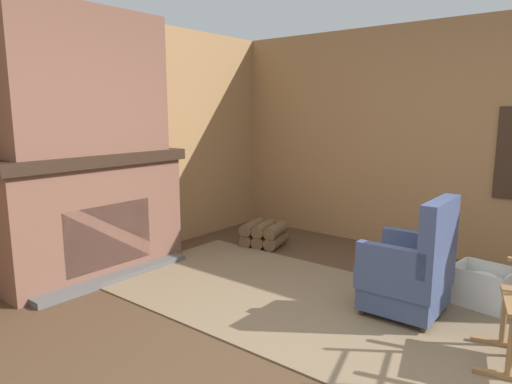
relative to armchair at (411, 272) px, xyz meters
name	(u,v)px	position (x,y,z in m)	size (l,w,h in m)	color
ground_plane	(313,356)	(-0.27, -1.01, -0.36)	(14.00, 14.00, 0.00)	#4C3523
wood_panel_wall_left	(78,144)	(-3.02, -1.01, 0.93)	(0.06, 6.05, 2.58)	#9E7247
wood_panel_wall_back	(451,142)	(-0.24, 1.74, 0.93)	(6.05, 0.09, 2.58)	#9E7247
fireplace_hearth	(97,216)	(-2.77, -1.01, 0.24)	(0.64, 1.91, 1.21)	brown
chimney_breast	(88,82)	(-2.78, -1.01, 1.53)	(0.38, 1.59, 1.35)	brown
area_rug	(309,304)	(-0.73, -0.33, -0.35)	(3.85, 1.84, 0.01)	#7A664C
armchair	(411,272)	(0.00, 0.00, 0.00)	(0.61, 0.62, 0.97)	#3D4C75
firewood_stack	(264,234)	(-2.07, 0.79, -0.22)	(0.56, 0.53, 0.29)	brown
laundry_basket	(483,286)	(0.42, 0.57, -0.19)	(0.48, 0.43, 0.33)	white
oil_lamp_vase	(40,145)	(-2.82, -1.50, 0.96)	(0.12, 0.12, 0.31)	#B24C42
storage_case	(135,142)	(-2.82, -0.48, 0.93)	(0.13, 0.22, 0.16)	black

